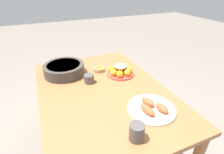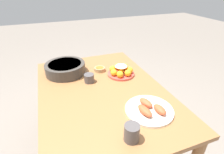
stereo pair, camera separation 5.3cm
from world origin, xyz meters
TOP-DOWN VIEW (x-y plane):
  - ground_plane at (0.00, 0.00)m, footprint 12.00×12.00m
  - dining_table at (0.00, 0.00)m, footprint 1.25×0.88m
  - cake_plate at (0.15, -0.22)m, footprint 0.22×0.22m
  - serving_bowl at (0.35, 0.21)m, footprint 0.33×0.33m
  - sauce_bowl at (0.29, -0.07)m, footprint 0.09×0.09m
  - seafood_platter at (-0.33, -0.20)m, footprint 0.29×0.29m
  - cup_near at (-0.49, -0.00)m, footprint 0.08×0.08m
  - cup_far at (0.13, 0.06)m, footprint 0.08×0.08m

SIDE VIEW (x-z plane):
  - ground_plane at x=0.00m, z-range 0.00..0.00m
  - dining_table at x=0.00m, z-range 0.26..0.96m
  - seafood_platter at x=-0.33m, z-range 0.69..0.75m
  - sauce_bowl at x=0.29m, z-range 0.70..0.73m
  - cup_far at x=0.13m, z-range 0.70..0.77m
  - cake_plate at x=0.15m, z-range 0.69..0.78m
  - cup_near at x=-0.49m, z-range 0.70..0.80m
  - serving_bowl at x=0.35m, z-range 0.71..0.80m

